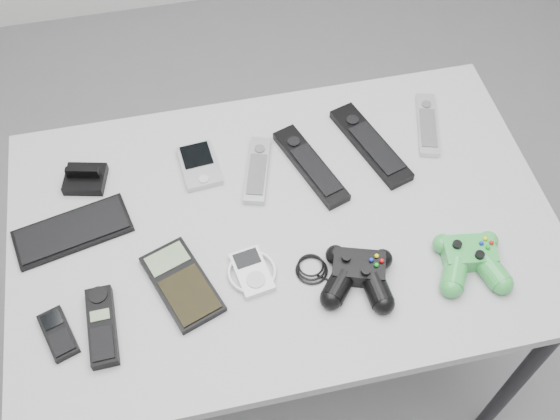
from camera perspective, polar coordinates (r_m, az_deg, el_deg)
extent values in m
plane|color=gray|center=(2.08, -1.91, -12.49)|extent=(3.50, 3.50, 0.00)
cube|color=#9C9C9E|center=(1.41, 0.27, -1.36)|extent=(1.15, 0.74, 0.03)
cylinder|color=black|center=(1.76, 20.02, -13.70)|extent=(0.04, 0.04, 0.74)
cylinder|color=black|center=(1.92, -17.32, -2.59)|extent=(0.04, 0.04, 0.74)
cylinder|color=black|center=(2.01, 12.96, 2.71)|extent=(0.04, 0.04, 0.74)
cube|color=black|center=(1.44, -17.61, -1.74)|extent=(0.26, 0.15, 0.01)
cube|color=black|center=(1.50, -16.70, 2.88)|extent=(0.10, 0.10, 0.05)
cube|color=#A8A8AF|center=(1.48, -7.05, 3.90)|extent=(0.09, 0.13, 0.02)
cube|color=#A8A8AF|center=(1.46, -1.97, 3.53)|extent=(0.10, 0.19, 0.02)
cube|color=black|center=(1.47, 2.67, 3.91)|extent=(0.13, 0.24, 0.02)
cube|color=black|center=(1.52, 7.88, 5.71)|extent=(0.14, 0.26, 0.02)
cube|color=#B2B1B8|center=(1.59, 12.70, 7.31)|extent=(0.09, 0.19, 0.02)
cube|color=black|center=(1.33, -18.76, -10.16)|extent=(0.08, 0.12, 0.02)
cube|color=black|center=(1.31, -15.25, -9.73)|extent=(0.05, 0.16, 0.03)
cube|color=black|center=(1.32, -8.54, -6.36)|extent=(0.16, 0.21, 0.02)
cube|color=silver|center=(1.32, -2.47, -5.39)|extent=(0.11, 0.12, 0.02)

